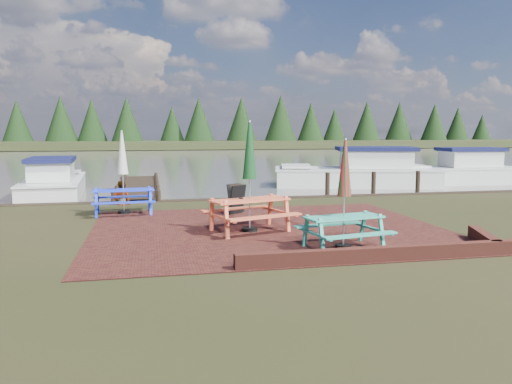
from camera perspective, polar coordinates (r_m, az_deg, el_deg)
The scene contains 14 objects.
ground at distance 12.09m, azimuth 2.51°, elevation -5.22°, with size 120.00×120.00×0.00m, color black.
paving at distance 13.04m, azimuth 1.41°, elevation -4.28°, with size 9.00×7.50×0.02m, color #351210.
brick_wall at distance 10.65m, azimuth 17.20°, elevation -6.38°, with size 6.21×1.79×0.30m.
water at distance 48.60m, azimuth -8.49°, elevation 3.87°, with size 120.00×60.00×0.02m, color #45433B.
far_treeline at distance 77.50m, azimuth -9.88°, elevation 7.39°, with size 120.00×10.00×8.10m.
picnic_table_teal at distance 10.96m, azimuth 10.01°, elevation -2.17°, with size 1.95×1.79×2.37m.
picnic_table_red at distance 12.60m, azimuth -0.74°, elevation -0.23°, with size 2.45×2.31×2.78m.
picnic_table_blue at distance 15.85m, azimuth -14.93°, elevation 0.72°, with size 1.92×1.73×2.55m.
chalkboard at distance 15.41m, azimuth -2.26°, elevation -0.79°, with size 0.60×0.81×0.92m.
jetty at distance 22.85m, azimuth -13.25°, elevation 0.65°, with size 1.76×9.08×1.00m.
boat_jetty at distance 22.26m, azimuth -22.09°, elevation 0.80°, with size 2.69×6.57×1.86m.
boat_near at distance 25.35m, azimuth 11.76°, elevation 2.05°, with size 8.45×4.68×2.17m.
boat_far at distance 28.16m, azimuth 22.12°, elevation 2.11°, with size 6.78×2.72×2.08m.
person at distance 17.87m, azimuth -15.16°, elevation 1.18°, with size 0.60×0.40×1.65m, color gray.
Camera 1 is at (-2.97, -11.44, 2.55)m, focal length 35.00 mm.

